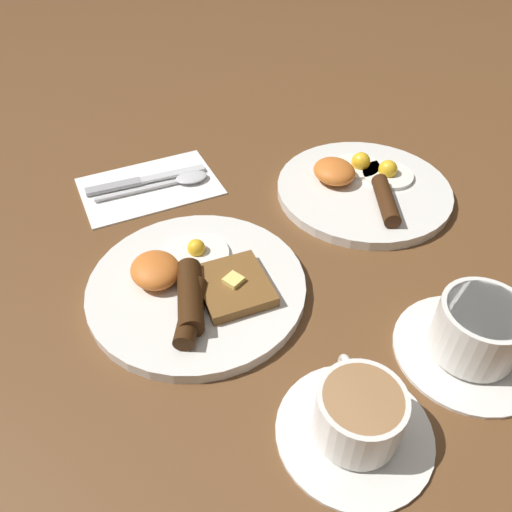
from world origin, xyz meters
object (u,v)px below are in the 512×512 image
teacup_near (357,418)px  knife (140,181)px  teacup_far (476,335)px  breakfast_plate_near (196,286)px  spoon (180,180)px  breakfast_plate_far (362,187)px

teacup_near → knife: bearing=-174.8°
teacup_far → knife: 0.53m
teacup_near → teacup_far: 0.17m
breakfast_plate_near → spoon: bearing=162.6°
breakfast_plate_far → spoon: breakfast_plate_far is taller
spoon → teacup_near: bearing=-85.9°
teacup_near → teacup_far: (-0.02, 0.17, 0.00)m
teacup_near → spoon: (-0.47, 0.01, -0.02)m
breakfast_plate_far → teacup_far: teacup_far is taller
breakfast_plate_far → knife: (-0.19, -0.30, -0.00)m
breakfast_plate_near → teacup_near: 0.25m
breakfast_plate_near → knife: bearing=176.8°
breakfast_plate_near → teacup_far: size_ratio=1.65×
spoon → knife: bearing=158.1°
teacup_far → spoon: (-0.46, -0.16, -0.02)m
breakfast_plate_near → spoon: (-0.23, 0.07, -0.00)m
teacup_far → breakfast_plate_far: bearing=164.9°
breakfast_plate_near → spoon: breakfast_plate_near is taller
breakfast_plate_near → teacup_far: 0.32m
teacup_near → knife: size_ratio=0.80×
breakfast_plate_near → breakfast_plate_far: (-0.07, 0.31, -0.00)m
knife → spoon: bearing=-20.6°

